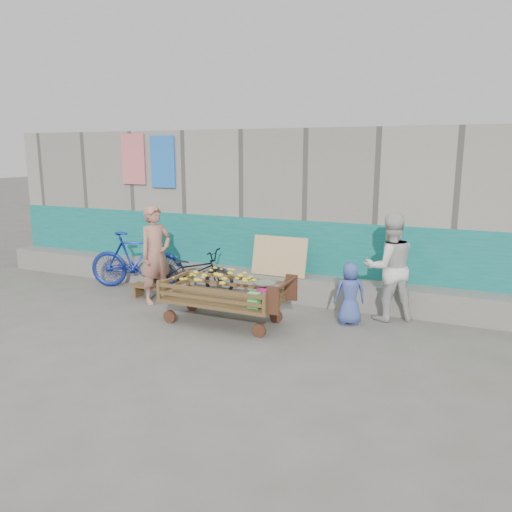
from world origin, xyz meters
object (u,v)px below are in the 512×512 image
at_px(bicycle_blue, 136,260).
at_px(vendor_man, 156,255).
at_px(woman, 389,267).
at_px(child, 350,293).
at_px(bench, 156,289).
at_px(bicycle_dark, 192,272).
at_px(banana_cart, 221,287).

bearing_deg(bicycle_blue, vendor_man, -142.08).
height_order(woman, child, woman).
height_order(child, bicycle_blue, bicycle_blue).
distance_m(bench, vendor_man, 0.71).
bearing_deg(vendor_man, bicycle_dark, -5.75).
distance_m(bench, bicycle_dark, 0.74).
bearing_deg(banana_cart, child, 22.42).
distance_m(vendor_man, woman, 3.91).
relative_size(woman, child, 1.74).
relative_size(bench, woman, 0.57).
bearing_deg(bicycle_dark, bicycle_blue, 85.94).
height_order(woman, bicycle_blue, woman).
height_order(banana_cart, woman, woman).
height_order(bench, bicycle_blue, bicycle_blue).
relative_size(bicycle_dark, bicycle_blue, 0.90).
distance_m(banana_cart, child, 1.98).
distance_m(banana_cart, bicycle_blue, 2.70).
xyz_separation_m(banana_cart, child, (1.83, 0.75, -0.09)).
bearing_deg(banana_cart, bicycle_blue, 154.86).
bearing_deg(bicycle_dark, banana_cart, -140.16).
xyz_separation_m(vendor_man, bicycle_dark, (0.31, 0.68, -0.42)).
xyz_separation_m(bench, vendor_man, (0.14, -0.15, 0.68)).
distance_m(child, bicycle_dark, 3.08).
bearing_deg(woman, vendor_man, -19.86).
height_order(vendor_man, child, vendor_man).
bearing_deg(bicycle_dark, child, -104.04).
bearing_deg(bicycle_blue, bicycle_dark, -105.25).
height_order(vendor_man, woman, vendor_man).
relative_size(bench, child, 0.99).
distance_m(banana_cart, bench, 1.84).
bearing_deg(woman, bicycle_blue, -29.46).
bearing_deg(banana_cart, vendor_man, 161.61).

